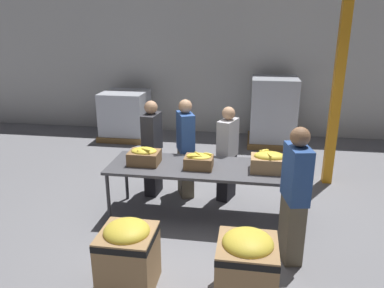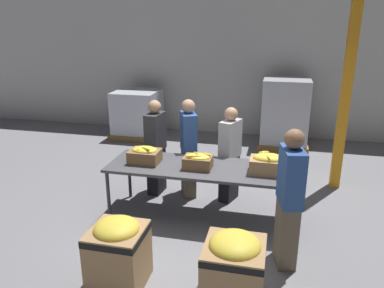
{
  "view_description": "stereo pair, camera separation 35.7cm",
  "coord_description": "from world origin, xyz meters",
  "px_view_note": "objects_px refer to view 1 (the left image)",
  "views": [
    {
      "loc": [
        0.61,
        -4.85,
        2.74
      ],
      "look_at": [
        -0.17,
        0.08,
        1.09
      ],
      "focal_mm": 35.0,
      "sensor_mm": 36.0,
      "label": 1
    },
    {
      "loc": [
        0.96,
        -4.78,
        2.74
      ],
      "look_at": [
        -0.17,
        0.08,
        1.09
      ],
      "focal_mm": 35.0,
      "sensor_mm": 36.0,
      "label": 2
    }
  ],
  "objects_px": {
    "banana_box_1": "(199,161)",
    "pallet_stack_0": "(126,115)",
    "volunteer_2": "(227,154)",
    "volunteer_3": "(294,197)",
    "pallet_stack_1": "(273,112)",
    "banana_box_0": "(144,156)",
    "donation_bin_0": "(128,253)",
    "donation_bin_1": "(247,265)",
    "support_pillar": "(340,69)",
    "volunteer_0": "(152,149)",
    "volunteer_1": "(186,149)",
    "banana_box_2": "(269,162)",
    "sorting_table": "(203,169)"
  },
  "relations": [
    {
      "from": "banana_box_1",
      "to": "volunteer_0",
      "type": "xyz_separation_m",
      "value": [
        -0.86,
        0.75,
        -0.13
      ]
    },
    {
      "from": "banana_box_2",
      "to": "pallet_stack_1",
      "type": "height_order",
      "value": "pallet_stack_1"
    },
    {
      "from": "donation_bin_1",
      "to": "pallet_stack_0",
      "type": "height_order",
      "value": "pallet_stack_0"
    },
    {
      "from": "banana_box_1",
      "to": "volunteer_3",
      "type": "xyz_separation_m",
      "value": [
        1.22,
        -0.76,
        -0.08
      ]
    },
    {
      "from": "donation_bin_1",
      "to": "support_pillar",
      "type": "height_order",
      "value": "support_pillar"
    },
    {
      "from": "volunteer_2",
      "to": "volunteer_3",
      "type": "height_order",
      "value": "volunteer_3"
    },
    {
      "from": "volunteer_1",
      "to": "pallet_stack_1",
      "type": "bearing_deg",
      "value": 130.5
    },
    {
      "from": "volunteer_1",
      "to": "pallet_stack_0",
      "type": "distance_m",
      "value": 3.54
    },
    {
      "from": "banana_box_1",
      "to": "volunteer_3",
      "type": "relative_size",
      "value": 0.24
    },
    {
      "from": "banana_box_1",
      "to": "donation_bin_1",
      "type": "distance_m",
      "value": 1.78
    },
    {
      "from": "volunteer_0",
      "to": "volunteer_1",
      "type": "height_order",
      "value": "volunteer_1"
    },
    {
      "from": "volunteer_2",
      "to": "banana_box_1",
      "type": "bearing_deg",
      "value": -5.02
    },
    {
      "from": "banana_box_2",
      "to": "volunteer_2",
      "type": "xyz_separation_m",
      "value": [
        -0.61,
        0.7,
        -0.18
      ]
    },
    {
      "from": "banana_box_1",
      "to": "volunteer_1",
      "type": "bearing_deg",
      "value": 112.54
    },
    {
      "from": "banana_box_1",
      "to": "pallet_stack_0",
      "type": "bearing_deg",
      "value": 122.06
    },
    {
      "from": "volunteer_3",
      "to": "pallet_stack_1",
      "type": "distance_m",
      "value": 4.49
    },
    {
      "from": "volunteer_2",
      "to": "support_pillar",
      "type": "bearing_deg",
      "value": 138.12
    },
    {
      "from": "volunteer_1",
      "to": "donation_bin_0",
      "type": "relative_size",
      "value": 2.05
    },
    {
      "from": "donation_bin_0",
      "to": "support_pillar",
      "type": "distance_m",
      "value": 4.43
    },
    {
      "from": "volunteer_2",
      "to": "support_pillar",
      "type": "height_order",
      "value": "support_pillar"
    },
    {
      "from": "volunteer_2",
      "to": "pallet_stack_1",
      "type": "bearing_deg",
      "value": -175.65
    },
    {
      "from": "volunteer_1",
      "to": "volunteer_3",
      "type": "height_order",
      "value": "volunteer_3"
    },
    {
      "from": "banana_box_0",
      "to": "volunteer_3",
      "type": "relative_size",
      "value": 0.26
    },
    {
      "from": "volunteer_3",
      "to": "pallet_stack_1",
      "type": "height_order",
      "value": "volunteer_3"
    },
    {
      "from": "volunteer_1",
      "to": "donation_bin_0",
      "type": "height_order",
      "value": "volunteer_1"
    },
    {
      "from": "banana_box_0",
      "to": "support_pillar",
      "type": "distance_m",
      "value": 3.46
    },
    {
      "from": "banana_box_1",
      "to": "volunteer_1",
      "type": "distance_m",
      "value": 0.85
    },
    {
      "from": "donation_bin_0",
      "to": "support_pillar",
      "type": "relative_size",
      "value": 0.19
    },
    {
      "from": "donation_bin_1",
      "to": "pallet_stack_1",
      "type": "bearing_deg",
      "value": 84.78
    },
    {
      "from": "banana_box_0",
      "to": "support_pillar",
      "type": "height_order",
      "value": "support_pillar"
    },
    {
      "from": "sorting_table",
      "to": "pallet_stack_1",
      "type": "xyz_separation_m",
      "value": [
        1.14,
        3.66,
        0.01
      ]
    },
    {
      "from": "banana_box_2",
      "to": "volunteer_1",
      "type": "relative_size",
      "value": 0.31
    },
    {
      "from": "support_pillar",
      "to": "donation_bin_1",
      "type": "bearing_deg",
      "value": -113.03
    },
    {
      "from": "banana_box_1",
      "to": "volunteer_3",
      "type": "height_order",
      "value": "volunteer_3"
    },
    {
      "from": "banana_box_1",
      "to": "pallet_stack_1",
      "type": "relative_size",
      "value": 0.25
    },
    {
      "from": "sorting_table",
      "to": "banana_box_2",
      "type": "xyz_separation_m",
      "value": [
        0.9,
        -0.04,
        0.19
      ]
    },
    {
      "from": "banana_box_2",
      "to": "volunteer_3",
      "type": "xyz_separation_m",
      "value": [
        0.26,
        -0.79,
        -0.11
      ]
    },
    {
      "from": "banana_box_0",
      "to": "donation_bin_1",
      "type": "distance_m",
      "value": 2.24
    },
    {
      "from": "volunteer_1",
      "to": "donation_bin_0",
      "type": "xyz_separation_m",
      "value": [
        -0.21,
        -2.33,
        -0.38
      ]
    },
    {
      "from": "donation_bin_0",
      "to": "pallet_stack_0",
      "type": "xyz_separation_m",
      "value": [
        -1.78,
        5.25,
        0.14
      ]
    },
    {
      "from": "volunteer_3",
      "to": "donation_bin_1",
      "type": "distance_m",
      "value": 1.03
    },
    {
      "from": "pallet_stack_1",
      "to": "pallet_stack_0",
      "type": "bearing_deg",
      "value": -179.36
    },
    {
      "from": "volunteer_2",
      "to": "pallet_stack_1",
      "type": "relative_size",
      "value": 0.98
    },
    {
      "from": "support_pillar",
      "to": "volunteer_0",
      "type": "bearing_deg",
      "value": -162.69
    },
    {
      "from": "sorting_table",
      "to": "pallet_stack_0",
      "type": "xyz_separation_m",
      "value": [
        -2.36,
        3.62,
        -0.19
      ]
    },
    {
      "from": "banana_box_2",
      "to": "support_pillar",
      "type": "xyz_separation_m",
      "value": [
        1.12,
        1.62,
        1.07
      ]
    },
    {
      "from": "volunteer_2",
      "to": "pallet_stack_0",
      "type": "xyz_separation_m",
      "value": [
        -2.66,
        2.95,
        -0.2
      ]
    },
    {
      "from": "banana_box_0",
      "to": "donation_bin_0",
      "type": "relative_size",
      "value": 0.55
    },
    {
      "from": "pallet_stack_0",
      "to": "volunteer_1",
      "type": "bearing_deg",
      "value": -55.68
    },
    {
      "from": "volunteer_2",
      "to": "volunteer_3",
      "type": "bearing_deg",
      "value": 50.25
    }
  ]
}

